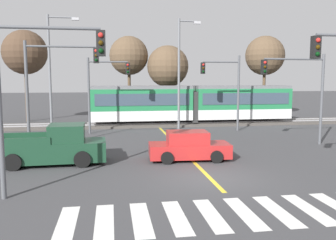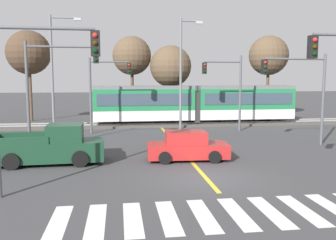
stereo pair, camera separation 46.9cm
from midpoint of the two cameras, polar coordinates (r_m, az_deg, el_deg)
The scene contains 27 objects.
ground_plane at distance 15.59m, azimuth 5.82°, elevation -9.20°, with size 200.00×200.00×0.00m, color #3D3D3F.
track_bed at distance 32.76m, azimuth -2.21°, elevation -0.66°, with size 120.00×4.00×0.18m, color #4C4742.
rail_near at distance 32.03m, azimuth -2.05°, elevation -0.57°, with size 120.00×0.08×0.10m, color #939399.
rail_far at distance 33.45m, azimuth -2.36°, elevation -0.27°, with size 120.00×0.08×0.10m, color #939399.
light_rail_tram at distance 33.13m, azimuth 3.56°, elevation 2.82°, with size 18.50×2.64×3.43m.
crosswalk_stripe_0 at distance 11.35m, azimuth -17.16°, elevation -15.60°, with size 0.56×2.80×0.01m, color silver.
crosswalk_stripe_1 at distance 11.24m, azimuth -11.39°, elevation -15.65°, with size 0.56×2.80×0.01m, color silver.
crosswalk_stripe_2 at distance 11.25m, azimuth -5.57°, elevation -15.54°, with size 0.56×2.80×0.01m, color silver.
crosswalk_stripe_3 at distance 11.36m, azimuth 0.19°, elevation -15.28°, with size 0.56×2.80×0.01m, color silver.
crosswalk_stripe_4 at distance 11.57m, azimuth 5.76°, elevation -14.89°, with size 0.56×2.80×0.01m, color silver.
crosswalk_stripe_5 at distance 11.88m, azimuth 11.06°, elevation -14.39°, with size 0.56×2.80×0.01m, color silver.
crosswalk_stripe_6 at distance 12.29m, azimuth 16.03°, elevation -13.81°, with size 0.56×2.80×0.01m, color silver.
crosswalk_stripe_7 at distance 12.77m, azimuth 20.63°, elevation -13.19°, with size 0.56×2.80×0.01m, color silver.
lane_centre_line at distance 22.09m, azimuth 1.23°, elevation -4.44°, with size 0.20×17.87×0.01m, color gold.
sedan_crossing at distance 18.69m, azimuth 2.66°, elevation -4.30°, with size 4.29×2.09×1.52m.
pickup_truck at distance 18.70m, azimuth -18.63°, elevation -4.20°, with size 5.47×2.38×1.98m.
traffic_light_near_left at distance 13.34m, azimuth -21.57°, elevation 6.16°, with size 3.75×0.38×6.47m.
traffic_light_far_left at distance 28.03m, azimuth -10.86°, elevation 5.80°, with size 3.25×0.38×5.85m.
traffic_light_mid_left at distance 22.09m, azimuth -18.79°, elevation 6.48°, with size 4.25×0.38×6.43m.
traffic_light_far_right at distance 29.16m, azimuth 8.85°, elevation 6.00°, with size 3.25×0.38×6.11m.
traffic_light_mid_right at distance 24.03m, azimuth 20.05°, elevation 5.47°, with size 4.25×0.38×5.81m.
street_lamp_west at distance 30.14m, azimuth -18.47°, elevation 8.22°, with size 2.49×0.28×9.26m.
street_lamp_centre at distance 30.12m, azimuth 1.60°, elevation 8.35°, with size 1.91×0.28×9.19m.
bare_tree_far_west at distance 38.18m, azimuth -22.31°, elevation 9.98°, with size 4.33×4.33×8.99m.
bare_tree_west at distance 37.51m, azimuth -6.66°, elevation 10.17°, with size 4.00×4.00×8.62m.
bare_tree_east at distance 36.92m, azimuth -0.41°, elevation 8.58°, with size 4.26×4.26×7.65m.
bare_tree_far_east at distance 40.60m, azimuth 14.95°, elevation 9.92°, with size 4.24×4.24×8.88m.
Camera 1 is at (-4.14, -14.45, 4.24)m, focal length 38.00 mm.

